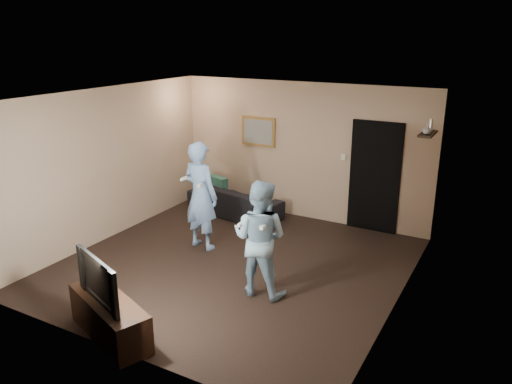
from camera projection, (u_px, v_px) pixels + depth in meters
The scene contains 19 objects.
ground at pixel (233, 265), 7.76m from camera, with size 5.00×5.00×0.00m, color black.
ceiling at pixel (231, 97), 6.96m from camera, with size 5.00×5.00×0.04m, color silver.
wall_back at pixel (301, 151), 9.45m from camera, with size 5.00×0.04×2.60m, color tan.
wall_front at pixel (109, 246), 5.28m from camera, with size 5.00×0.04×2.60m, color tan.
wall_left at pixel (107, 165), 8.51m from camera, with size 0.04×5.00×2.60m, color tan.
wall_right at pixel (403, 214), 6.22m from camera, with size 0.04×5.00×2.60m, color tan.
sofa at pixel (235, 201), 9.83m from camera, with size 1.92×0.75×0.56m, color black.
throw_pillow at pixel (218, 188), 9.95m from camera, with size 0.49×0.16×0.49m, color #17453A.
painting_frame at pixel (259, 132), 9.75m from camera, with size 0.72×0.05×0.57m, color olive.
painting_canvas at pixel (258, 132), 9.72m from camera, with size 0.62×0.01×0.47m, color slate.
doorway at pixel (375, 177), 8.85m from camera, with size 0.90×0.06×2.00m, color black.
light_switch at pixel (343, 157), 9.04m from camera, with size 0.08×0.02×0.12m, color silver.
wall_shelf at pixel (428, 134), 7.56m from camera, with size 0.20×0.60×0.03m, color black.
shelf_vase at pixel (427, 129), 7.44m from camera, with size 0.13×0.13×0.14m, color #A8A8AC.
shelf_figurine at pixel (431, 125), 7.68m from camera, with size 0.06×0.06×0.18m, color white.
tv_console at pixel (110, 318), 5.89m from camera, with size 1.34×0.43×0.48m, color black.
television at pixel (106, 278), 5.72m from camera, with size 0.99×0.13×0.57m, color black.
wii_player_left at pixel (201, 196), 8.16m from camera, with size 0.71×0.55×1.81m.
wii_player_right at pixel (260, 238), 6.72m from camera, with size 0.82×0.66×1.62m.
Camera 1 is at (3.70, -5.99, 3.48)m, focal length 35.00 mm.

